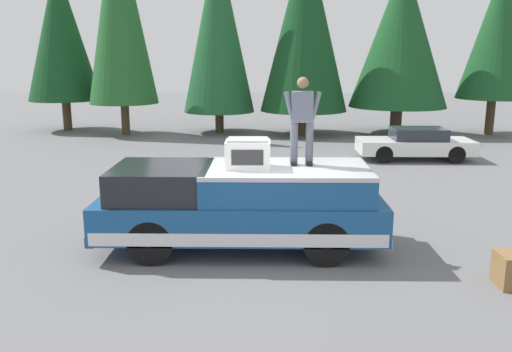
{
  "coord_description": "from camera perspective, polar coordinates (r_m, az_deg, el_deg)",
  "views": [
    {
      "loc": [
        -9.57,
        -0.12,
        3.74
      ],
      "look_at": [
        0.91,
        0.06,
        1.35
      ],
      "focal_mm": 37.28,
      "sensor_mm": 36.0,
      "label": 1
    }
  ],
  "objects": [
    {
      "name": "person_on_truck_bed",
      "position": [
        10.27,
        4.98,
        6.15
      ],
      "size": [
        0.29,
        0.72,
        1.69
      ],
      "color": "#4C515B",
      "rests_on": "pickup_truck"
    },
    {
      "name": "ground_plane",
      "position": [
        10.27,
        0.23,
        -8.51
      ],
      "size": [
        90.0,
        90.0,
        0.0
      ],
      "primitive_type": "plane",
      "color": "slate"
    },
    {
      "name": "conifer_far_left",
      "position": [
        27.8,
        24.56,
        13.85
      ],
      "size": [
        3.37,
        3.37,
        7.84
      ],
      "color": "#4C3826",
      "rests_on": "ground"
    },
    {
      "name": "conifer_far_right",
      "position": [
        28.63,
        -20.24,
        14.26
      ],
      "size": [
        3.54,
        3.54,
        8.15
      ],
      "color": "#4C3826",
      "rests_on": "ground"
    },
    {
      "name": "conifer_right",
      "position": [
        26.28,
        -14.46,
        17.25
      ],
      "size": [
        3.23,
        3.23,
        10.39
      ],
      "color": "#4C3826",
      "rests_on": "ground"
    },
    {
      "name": "pickup_truck",
      "position": [
        10.39,
        -1.67,
        -3.17
      ],
      "size": [
        2.01,
        5.54,
        1.65
      ],
      "color": "navy",
      "rests_on": "ground"
    },
    {
      "name": "conifer_left",
      "position": [
        26.65,
        15.28,
        14.41
      ],
      "size": [
        4.63,
        4.63,
        8.05
      ],
      "color": "#4C3826",
      "rests_on": "ground"
    },
    {
      "name": "parked_car_white",
      "position": [
        20.26,
        16.74,
        3.34
      ],
      "size": [
        1.64,
        4.1,
        1.16
      ],
      "color": "white",
      "rests_on": "ground"
    },
    {
      "name": "compressor_unit",
      "position": [
        10.04,
        -0.88,
        2.43
      ],
      "size": [
        0.65,
        0.84,
        0.56
      ],
      "color": "white",
      "rests_on": "pickup_truck"
    },
    {
      "name": "conifer_center_right",
      "position": [
        26.26,
        -4.1,
        15.72
      ],
      "size": [
        3.44,
        3.44,
        9.13
      ],
      "color": "#4C3826",
      "rests_on": "ground"
    },
    {
      "name": "conifer_center_left",
      "position": [
        25.64,
        5.28,
        16.02
      ],
      "size": [
        4.1,
        4.1,
        9.24
      ],
      "color": "#4C3826",
      "rests_on": "ground"
    }
  ]
}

